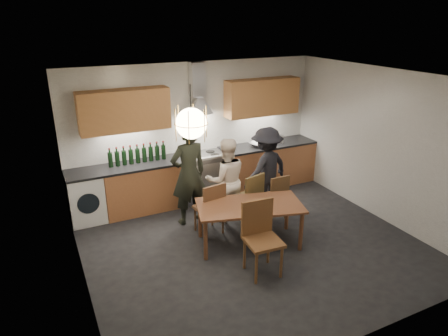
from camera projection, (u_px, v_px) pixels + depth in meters
name	position (u px, v px, depth m)	size (l,w,h in m)	color
ground	(252.00, 244.00, 6.33)	(5.00, 5.00, 0.00)	black
room_shell	(254.00, 141.00, 5.71)	(5.02, 4.52, 2.61)	white
counter_run	(204.00, 176.00, 7.81)	(5.00, 0.62, 0.90)	#D08250
range_stove	(203.00, 176.00, 7.80)	(0.90, 0.60, 0.92)	silver
wall_fixtures	(199.00, 103.00, 7.39)	(4.30, 0.54, 1.10)	tan
pendant_lamp	(191.00, 124.00, 5.08)	(0.43, 0.43, 0.70)	black
dining_table	(250.00, 209.00, 6.14)	(1.76, 1.21, 0.68)	brown
chair_back_left	(211.00, 205.00, 6.43)	(0.46, 0.46, 0.91)	brown
chair_back_mid	(250.00, 195.00, 6.77)	(0.51, 0.51, 0.92)	brown
chair_back_right	(276.00, 194.00, 6.95)	(0.38, 0.38, 0.83)	brown
chair_front	(260.00, 232.00, 5.49)	(0.50, 0.50, 1.04)	brown
person_left	(189.00, 174.00, 6.70)	(0.65, 0.43, 1.79)	black
person_mid	(226.00, 180.00, 6.84)	(0.72, 0.56, 1.49)	white
person_right	(266.00, 168.00, 7.28)	(1.00, 0.57, 1.54)	black
mixing_bowl	(257.00, 144.00, 8.09)	(0.31, 0.31, 0.07)	#ACACAF
stock_pot	(278.00, 140.00, 8.27)	(0.22, 0.22, 0.15)	silver
wine_bottles	(138.00, 154.00, 7.14)	(1.05, 0.08, 0.34)	black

